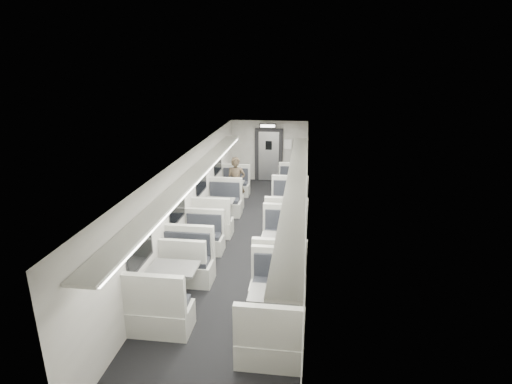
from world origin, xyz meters
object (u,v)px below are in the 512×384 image
(booth_left_c, at_px, (196,251))
(booth_left_d, at_px, (174,285))
(vestibule_door, at_px, (269,155))
(booth_right_b, at_px, (288,213))
(booth_right_d, at_px, (274,311))
(booth_left_a, at_px, (231,192))
(passenger, at_px, (236,183))
(booth_left_b, at_px, (219,212))
(booth_right_c, at_px, (282,252))
(exit_sign, at_px, (268,126))
(booth_right_a, at_px, (291,189))

(booth_left_c, distance_m, booth_left_d, 1.56)
(vestibule_door, bearing_deg, booth_right_b, -77.73)
(booth_right_d, bearing_deg, booth_left_c, 133.01)
(booth_left_d, xyz_separation_m, booth_right_b, (2.00, 4.23, -0.00))
(booth_left_c, bearing_deg, booth_left_a, 90.00)
(passenger, bearing_deg, booth_left_d, -93.20)
(booth_left_b, height_order, booth_right_b, booth_right_b)
(booth_left_c, xyz_separation_m, booth_left_d, (0.00, -1.56, 0.05))
(booth_right_b, distance_m, vestibule_door, 4.75)
(booth_left_d, distance_m, booth_right_c, 2.62)
(booth_right_b, height_order, booth_right_d, booth_right_b)
(booth_right_b, xyz_separation_m, exit_sign, (-1.00, 4.11, 1.87))
(booth_left_d, relative_size, exit_sign, 3.70)
(booth_left_c, bearing_deg, booth_right_c, 3.74)
(booth_right_b, xyz_separation_m, vestibule_door, (-1.00, 4.60, 0.63))
(booth_left_b, bearing_deg, booth_left_a, 90.00)
(booth_left_c, distance_m, booth_right_a, 5.41)
(booth_left_d, relative_size, passenger, 1.36)
(booth_right_b, bearing_deg, booth_left_b, -176.29)
(booth_left_a, bearing_deg, booth_right_b, -42.80)
(booth_right_d, distance_m, passenger, 6.41)
(booth_right_a, bearing_deg, booth_left_b, -128.81)
(booth_right_a, xyz_separation_m, vestibule_door, (-1.00, 2.24, 0.68))
(passenger, bearing_deg, booth_left_b, -100.47)
(booth_left_a, bearing_deg, booth_right_c, -65.52)
(booth_right_b, xyz_separation_m, passenger, (-1.75, 1.33, 0.43))
(booth_right_b, relative_size, vestibule_door, 1.09)
(booth_right_c, relative_size, exit_sign, 3.62)
(booth_left_a, relative_size, booth_right_a, 1.00)
(booth_left_c, height_order, vestibule_door, vestibule_door)
(passenger, bearing_deg, booth_left_c, -94.22)
(booth_right_d, bearing_deg, passenger, 105.85)
(booth_right_b, relative_size, booth_right_d, 1.06)
(booth_left_d, distance_m, booth_right_b, 4.68)
(booth_left_d, distance_m, passenger, 5.58)
(booth_right_c, height_order, passenger, passenger)
(booth_right_a, height_order, passenger, passenger)
(booth_left_a, relative_size, booth_right_b, 0.89)
(booth_right_a, xyz_separation_m, booth_right_c, (0.00, -4.90, 0.04))
(booth_left_a, xyz_separation_m, exit_sign, (1.00, 2.26, 1.92))
(booth_left_a, relative_size, booth_right_d, 0.94)
(vestibule_door, relative_size, exit_sign, 3.39)
(booth_right_b, distance_m, exit_sign, 4.63)
(booth_right_c, bearing_deg, booth_right_b, 90.00)
(booth_left_c, relative_size, booth_right_b, 0.88)
(booth_left_b, bearing_deg, booth_right_b, 3.71)
(booth_left_b, xyz_separation_m, booth_right_a, (2.00, 2.49, -0.02))
(booth_left_a, height_order, booth_left_d, booth_left_d)
(booth_left_a, height_order, booth_left_c, booth_left_a)
(booth_left_c, bearing_deg, booth_right_a, 68.31)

